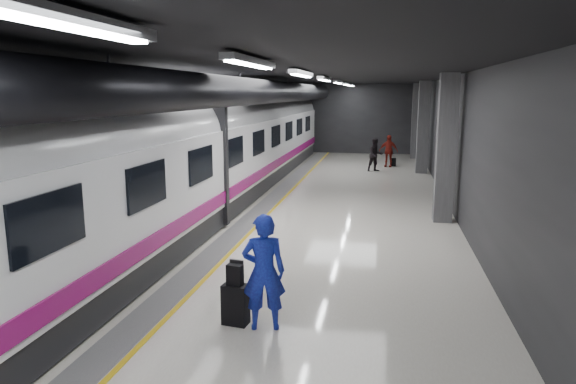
{
  "coord_description": "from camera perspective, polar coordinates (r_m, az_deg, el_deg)",
  "views": [
    {
      "loc": [
        2.73,
        -14.12,
        3.9
      ],
      "look_at": [
        0.33,
        -1.45,
        1.42
      ],
      "focal_mm": 32.0,
      "sensor_mm": 36.0,
      "label": 1
    }
  ],
  "objects": [
    {
      "name": "traveler_far_a",
      "position": [
        26.37,
        9.69,
        4.1
      ],
      "size": [
        1.02,
        0.94,
        1.69
      ],
      "primitive_type": "imported",
      "rotation": [
        0.0,
        0.0,
        0.47
      ],
      "color": "black",
      "rests_on": "ground"
    },
    {
      "name": "shoulder_bag",
      "position": [
        8.82,
        -5.93,
        -9.15
      ],
      "size": [
        0.29,
        0.19,
        0.36
      ],
      "primitive_type": "cube",
      "rotation": [
        0.0,
        0.0,
        -0.19
      ],
      "color": "black",
      "rests_on": "suitcase_main"
    },
    {
      "name": "traveler_far_b",
      "position": [
        28.11,
        11.09,
        4.49
      ],
      "size": [
        1.06,
        0.59,
        1.71
      ],
      "primitive_type": "imported",
      "rotation": [
        0.0,
        0.0,
        -0.18
      ],
      "color": "maroon",
      "rests_on": "ground"
    },
    {
      "name": "suitcase_main",
      "position": [
        9.02,
        -5.85,
        -12.31
      ],
      "size": [
        0.47,
        0.33,
        0.71
      ],
      "primitive_type": "cube",
      "rotation": [
        0.0,
        0.0,
        -0.14
      ],
      "color": "black",
      "rests_on": "ground"
    },
    {
      "name": "train",
      "position": [
        15.44,
        -12.17,
        3.85
      ],
      "size": [
        3.05,
        38.0,
        4.05
      ],
      "color": "black",
      "rests_on": "ground"
    },
    {
      "name": "ground",
      "position": [
        14.9,
        -0.22,
        -4.27
      ],
      "size": [
        40.0,
        40.0,
        0.0
      ],
      "primitive_type": "plane",
      "color": "silver",
      "rests_on": "ground"
    },
    {
      "name": "platform_hall",
      "position": [
        15.38,
        -0.61,
        9.55
      ],
      "size": [
        10.02,
        40.02,
        4.51
      ],
      "color": "black",
      "rests_on": "ground"
    },
    {
      "name": "traveler_main",
      "position": [
        8.6,
        -2.71,
        -8.87
      ],
      "size": [
        0.81,
        0.63,
        1.99
      ],
      "primitive_type": "imported",
      "rotation": [
        0.0,
        0.0,
        3.38
      ],
      "color": "#1A3AC4",
      "rests_on": "ground"
    },
    {
      "name": "suitcase_far",
      "position": [
        28.51,
        11.59,
        3.27
      ],
      "size": [
        0.31,
        0.22,
        0.44
      ],
      "primitive_type": "cube",
      "rotation": [
        0.0,
        0.0,
        0.07
      ],
      "color": "black",
      "rests_on": "ground"
    }
  ]
}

